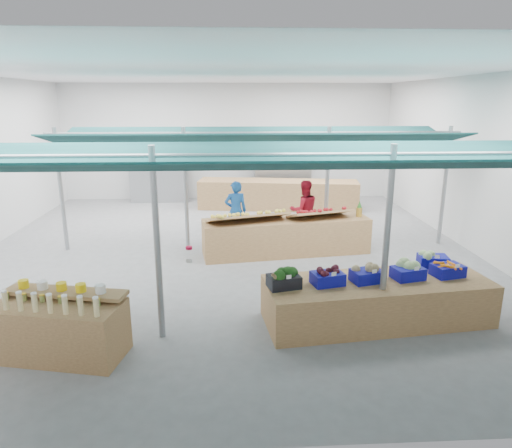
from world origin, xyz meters
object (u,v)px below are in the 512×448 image
at_px(bottle_shelf, 61,327).
at_px(fruit_counter, 286,236).
at_px(crate_stack, 364,294).
at_px(vendor_left, 236,211).
at_px(vendor_right, 304,210).
at_px(veg_counter, 377,301).

height_order(bottle_shelf, fruit_counter, bottle_shelf).
height_order(crate_stack, vendor_left, vendor_left).
relative_size(bottle_shelf, vendor_left, 1.23).
xyz_separation_m(bottle_shelf, fruit_counter, (3.80, 4.38, -0.02)).
xyz_separation_m(bottle_shelf, vendor_right, (4.40, 5.48, 0.36)).
distance_m(bottle_shelf, fruit_counter, 5.80).
bearing_deg(crate_stack, veg_counter, -74.36).
xyz_separation_m(vendor_left, vendor_right, (1.80, 0.00, 0.00)).
height_order(veg_counter, vendor_left, vendor_left).
relative_size(bottle_shelf, fruit_counter, 0.49).
bearing_deg(vendor_right, fruit_counter, 53.25).
height_order(crate_stack, vendor_right, vendor_right).
bearing_deg(vendor_left, crate_stack, 108.90).
height_order(bottle_shelf, vendor_left, vendor_left).
bearing_deg(bottle_shelf, veg_counter, 21.07).
bearing_deg(veg_counter, bottle_shelf, -177.60).
xyz_separation_m(veg_counter, fruit_counter, (-1.11, 3.59, 0.07)).
relative_size(fruit_counter, vendor_left, 2.50).
height_order(vendor_left, vendor_right, same).
bearing_deg(vendor_left, veg_counter, 108.04).
bearing_deg(veg_counter, fruit_counter, 100.37).
bearing_deg(bottle_shelf, fruit_counter, 60.95).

